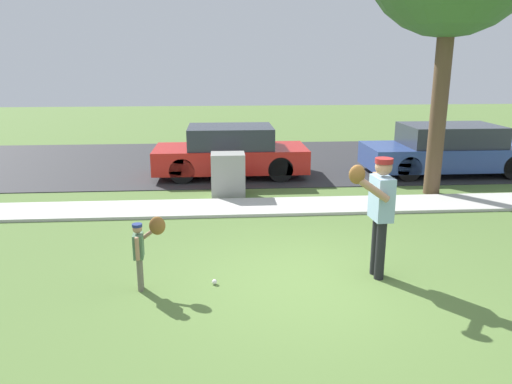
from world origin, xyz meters
The scene contains 9 objects.
ground_plane centered at (0.00, 3.50, 0.00)m, with size 48.00×48.00×0.00m, color #567538.
sidewalk_strip centered at (0.00, 3.60, 0.03)m, with size 36.00×1.20×0.06m, color beige.
road_surface centered at (0.00, 8.60, 0.01)m, with size 36.00×6.80×0.02m, color #2D2D30.
person_adult centered at (0.98, 0.08, 1.09)m, with size 0.69×0.67×1.74m.
person_child centered at (-2.25, -0.05, 0.66)m, with size 0.43×0.40×0.99m.
baseball centered at (-1.33, -0.01, 0.04)m, with size 0.07×0.07×0.07m, color white.
utility_cabinet centered at (-1.04, 4.68, 0.49)m, with size 0.76×0.59×0.98m, color gray.
parked_hatchback_red centered at (-0.93, 6.61, 0.66)m, with size 4.00×1.75×1.33m.
parked_wagon_blue centered at (4.98, 6.46, 0.66)m, with size 4.50×1.80×1.33m.
Camera 1 is at (-1.22, -6.38, 3.04)m, focal length 34.75 mm.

